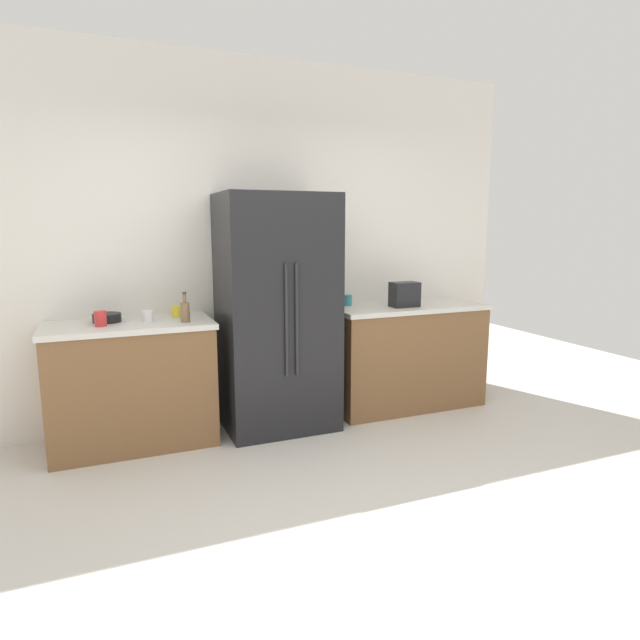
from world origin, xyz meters
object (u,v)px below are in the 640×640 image
object	(u,v)px
refrigerator	(277,313)
cup_c	(100,319)
cup_a	(177,311)
bowl_a	(107,318)
toaster	(405,294)
bottle_a	(185,311)
cup_d	(148,316)
cup_b	(347,300)

from	to	relation	value
refrigerator	cup_c	size ratio (longest dim) A/B	17.31
cup_a	bowl_a	size ratio (longest dim) A/B	0.45
toaster	cup_c	xyz separation A→B (m)	(-2.44, 0.02, -0.05)
toaster	bottle_a	distance (m)	1.87
cup_d	refrigerator	bearing A→B (deg)	-2.88
cup_a	cup_b	world-z (taller)	cup_b
cup_b	cup_d	distance (m)	1.70
refrigerator	cup_b	xyz separation A→B (m)	(0.72, 0.21, 0.04)
toaster	cup_b	xyz separation A→B (m)	(-0.42, 0.25, -0.06)
cup_a	cup_c	world-z (taller)	cup_c
bottle_a	cup_d	bearing A→B (deg)	151.69
cup_b	bowl_a	distance (m)	1.97
refrigerator	bottle_a	distance (m)	0.74
bottle_a	cup_a	bearing A→B (deg)	94.56
refrigerator	cup_a	bearing A→B (deg)	167.31
cup_c	bottle_a	bearing A→B (deg)	-6.01
bowl_a	cup_d	bearing A→B (deg)	-17.12
toaster	cup_c	bearing A→B (deg)	179.51
cup_b	bowl_a	bearing A→B (deg)	-177.89
toaster	bowl_a	bearing A→B (deg)	175.70
toaster	cup_b	size ratio (longest dim) A/B	2.55
bottle_a	cup_a	distance (m)	0.26
cup_a	cup_b	size ratio (longest dim) A/B	0.96
cup_a	refrigerator	bearing A→B (deg)	-12.69
bottle_a	cup_b	size ratio (longest dim) A/B	2.36
cup_a	bowl_a	world-z (taller)	cup_a
refrigerator	cup_b	distance (m)	0.75
bottle_a	bowl_a	xyz separation A→B (m)	(-0.53, 0.22, -0.05)
cup_a	cup_c	distance (m)	0.58
cup_d	bottle_a	bearing A→B (deg)	-28.31
refrigerator	cup_b	bearing A→B (deg)	16.19
toaster	cup_a	size ratio (longest dim) A/B	2.66
bottle_a	cup_d	size ratio (longest dim) A/B	2.75
refrigerator	cup_c	bearing A→B (deg)	-178.93
cup_c	refrigerator	bearing A→B (deg)	1.07
toaster	cup_a	distance (m)	1.90
cup_b	cup_c	bearing A→B (deg)	-173.43
bottle_a	cup_a	world-z (taller)	bottle_a
toaster	bottle_a	world-z (taller)	bottle_a
cup_a	cup_d	world-z (taller)	cup_a
toaster	bowl_a	size ratio (longest dim) A/B	1.19
toaster	cup_b	world-z (taller)	toaster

